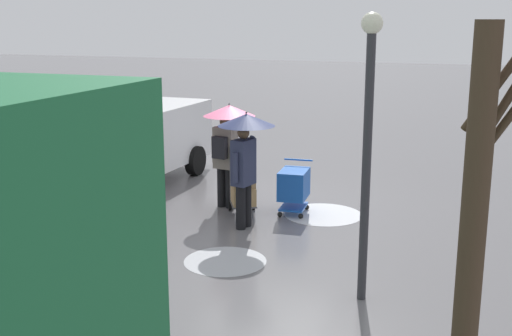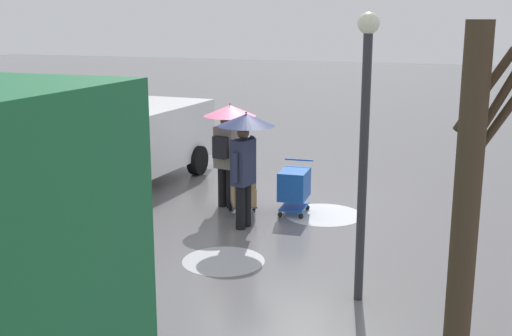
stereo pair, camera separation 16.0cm
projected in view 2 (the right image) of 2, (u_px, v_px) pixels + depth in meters
ground_plane at (265, 206)px, 13.32m from camera, size 90.00×90.00×0.00m
slush_patch_near_cluster at (223, 261)px, 10.28m from camera, size 1.32×1.32×0.01m
slush_patch_under_van at (324, 215)px, 12.70m from camera, size 1.55×1.55×0.01m
cargo_van_parked_right at (119, 138)px, 14.38m from camera, size 2.34×5.40×2.60m
shopping_cart_vendor at (294, 186)px, 12.66m from camera, size 0.61×0.86×1.02m
hand_dolly_boxes at (244, 188)px, 12.63m from camera, size 0.77×0.85×1.32m
pedestrian_pink_side at (228, 132)px, 12.85m from camera, size 1.04×1.04×2.15m
pedestrian_black_side at (245, 143)px, 11.62m from camera, size 1.04×1.04×2.15m
bare_tree_near at (467, 223)px, 5.76m from camera, size 0.81×0.75×3.77m
street_lamp at (365, 130)px, 8.36m from camera, size 0.28×0.28×3.86m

